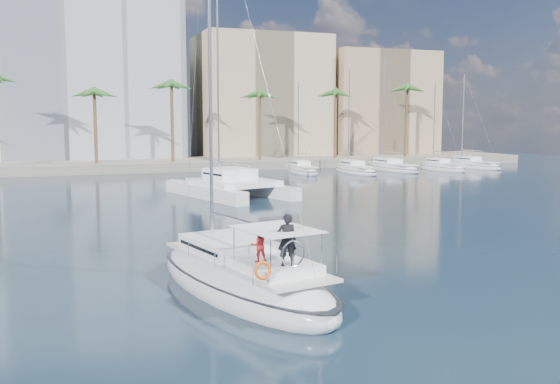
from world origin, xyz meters
name	(u,v)px	position (x,y,z in m)	size (l,w,h in m)	color
ground	(284,268)	(0.00, 0.00, 0.00)	(160.00, 160.00, 0.00)	black
quay	(129,165)	(0.00, 61.00, 0.60)	(120.00, 14.00, 1.20)	gray
building_modern	(33,70)	(-12.00, 73.00, 14.00)	(42.00, 16.00, 28.00)	white
building_beige	(261,100)	(22.00, 70.00, 10.00)	(20.00, 14.00, 20.00)	tan
building_tan_right	(376,107)	(42.00, 68.00, 9.00)	(18.00, 12.00, 18.00)	tan
palm_centre	(131,93)	(0.00, 57.00, 10.28)	(3.60, 3.60, 12.30)	brown
palm_right	(365,96)	(34.00, 57.00, 10.28)	(3.60, 3.60, 12.30)	brown
main_sloop	(241,278)	(-2.99, -3.11, 0.55)	(6.41, 12.86, 18.27)	white
catamaran	(231,183)	(5.04, 27.22, 1.17)	(9.60, 14.19, 18.77)	white
seagull	(193,236)	(-2.92, 6.13, 0.59)	(1.00, 0.43, 0.18)	silver
moored_yacht_a	(302,173)	(20.00, 47.00, 0.00)	(2.72, 9.35, 11.90)	white
moored_yacht_b	(355,173)	(26.50, 45.00, 0.00)	(3.14, 10.78, 13.72)	white
moored_yacht_c	(392,171)	(33.00, 47.00, 0.00)	(3.55, 12.21, 15.54)	white
moored_yacht_d	(442,170)	(39.50, 45.00, 0.00)	(2.72, 9.35, 11.90)	white
moored_yacht_e	(472,168)	(46.00, 47.00, 0.00)	(3.14, 10.78, 13.72)	white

